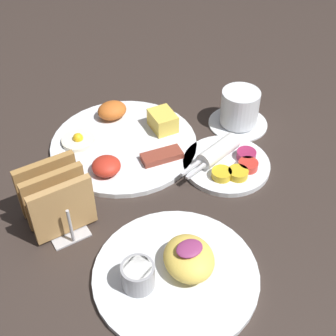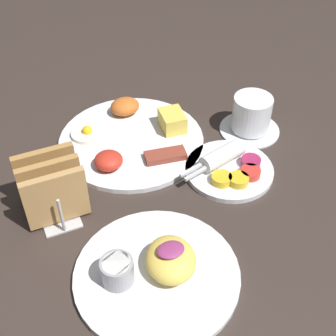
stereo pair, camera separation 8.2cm
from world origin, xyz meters
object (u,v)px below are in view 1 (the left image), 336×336
(plate_condiments, at_px, (226,162))
(toast_rack, at_px, (56,199))
(plate_breakfast, at_px, (124,141))
(coffee_cup, at_px, (239,110))
(plate_foreground, at_px, (175,270))

(plate_condiments, relative_size, toast_rack, 1.54)
(plate_breakfast, bearing_deg, plate_condiments, -49.53)
(plate_breakfast, distance_m, toast_rack, 0.22)
(plate_breakfast, relative_size, plate_condiments, 1.58)
(plate_condiments, bearing_deg, plate_breakfast, 130.47)
(toast_rack, distance_m, coffee_cup, 0.41)
(plate_breakfast, height_order, plate_foreground, plate_foreground)
(plate_condiments, bearing_deg, plate_foreground, -143.28)
(plate_breakfast, xyz_separation_m, coffee_cup, (0.23, -0.06, 0.03))
(toast_rack, xyz_separation_m, coffee_cup, (0.41, 0.05, -0.01))
(toast_rack, bearing_deg, plate_condiments, -6.95)
(plate_foreground, xyz_separation_m, coffee_cup, (0.31, 0.25, 0.02))
(toast_rack, bearing_deg, plate_foreground, -61.99)
(plate_condiments, bearing_deg, toast_rack, 173.05)
(plate_breakfast, xyz_separation_m, plate_condiments, (0.13, -0.15, 0.00))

